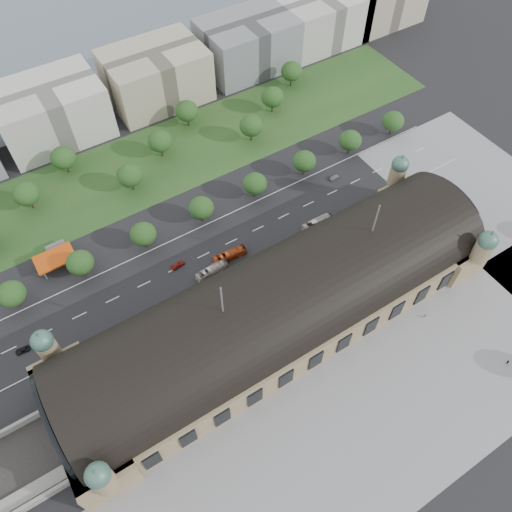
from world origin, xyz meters
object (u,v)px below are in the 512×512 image
petrol_station (56,254)px  traffic_car_2 (23,350)px  bus_east (317,223)px  bus_mid (212,271)px  traffic_car_3 (178,265)px  traffic_car_5 (334,177)px  parked_car_5 (192,294)px  parked_car_1 (44,375)px  traffic_car_4 (230,252)px  parked_car_3 (76,353)px  pedestrian_4 (507,362)px  bus_west (230,255)px  pedestrian_0 (425,316)px  parked_car_6 (176,313)px  parked_car_0 (92,345)px  parked_car_4 (96,343)px  parked_car_2 (126,339)px

petrol_station → traffic_car_2: (-22.19, -30.10, -2.31)m
petrol_station → bus_east: size_ratio=1.08×
bus_mid → traffic_car_3: bearing=39.3°
traffic_car_2 → traffic_car_5: traffic_car_5 is taller
parked_car_5 → bus_east: bearing=57.1°
traffic_car_3 → parked_car_1: 56.89m
traffic_car_5 → bus_east: 27.29m
traffic_car_3 → traffic_car_4: size_ratio=1.24×
parked_car_3 → pedestrian_4: bearing=32.5°
bus_west → pedestrian_4: 98.84m
pedestrian_4 → pedestrian_0: bearing=-102.1°
traffic_car_2 → traffic_car_4: 76.90m
parked_car_6 → pedestrian_4: pedestrian_4 is taller
parked_car_0 → parked_car_4: 1.51m
traffic_car_2 → bus_mid: bearing=90.0°
traffic_car_2 → parked_car_5: size_ratio=0.95×
parked_car_0 → bus_west: size_ratio=0.31×
traffic_car_2 → traffic_car_5: bearing=98.8°
parked_car_5 → bus_east: bus_east is taller
parked_car_1 → bus_east: (109.07, 4.04, 1.14)m
petrol_station → parked_car_6: bearing=-59.7°
traffic_car_4 → pedestrian_4: 99.93m
traffic_car_5 → traffic_car_4: bearing=95.4°
traffic_car_2 → bus_east: bearing=90.9°
parked_car_3 → parked_car_5: (42.16, 0.00, -0.06)m
bus_west → bus_east: bearing=-94.2°
bus_west → pedestrian_0: size_ratio=7.31×
parked_car_1 → bus_east: 109.15m
pedestrian_0 → traffic_car_5: bearing=91.4°
traffic_car_3 → parked_car_6: bearing=143.5°
petrol_station → bus_mid: size_ratio=1.12×
parked_car_1 → parked_car_6: 44.96m
bus_mid → pedestrian_4: 101.97m
parked_car_2 → pedestrian_4: 123.06m
bus_east → pedestrian_4: 80.36m
bus_east → pedestrian_4: (17.00, -78.54, -0.88)m
parked_car_1 → parked_car_6: (44.92, -1.96, 0.12)m
parked_car_0 → petrol_station: bearing=136.9°
traffic_car_5 → pedestrian_0: 70.52m
petrol_station → traffic_car_4: bearing=-30.1°
parked_car_1 → traffic_car_2: bearing=165.5°
traffic_car_4 → parked_car_0: size_ratio=1.04×
traffic_car_3 → bus_west: size_ratio=0.41×
bus_east → petrol_station: bearing=68.6°
parked_car_4 → bus_east: (91.12, 2.00, 1.06)m
traffic_car_3 → parked_car_3: bearing=99.9°
pedestrian_4 → parked_car_5: bearing=-79.8°
traffic_car_4 → bus_west: size_ratio=0.33×
parked_car_6 → parked_car_3: bearing=-126.3°
bus_east → pedestrian_4: bearing=-166.1°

